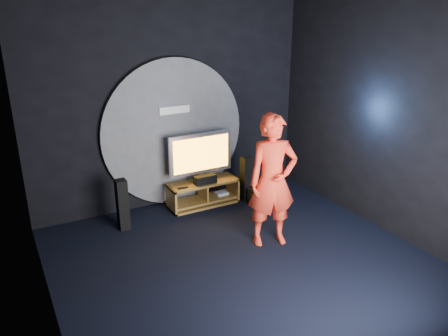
{
  "coord_description": "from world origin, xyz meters",
  "views": [
    {
      "loc": [
        -2.79,
        -4.46,
        3.36
      ],
      "look_at": [
        0.23,
        1.05,
        1.05
      ],
      "focal_mm": 35.0,
      "sensor_mm": 36.0,
      "label": 1
    }
  ],
  "objects_px": {
    "tv": "(201,155)",
    "tower_speaker_right": "(246,179)",
    "tower_speaker_left": "(122,205)",
    "player": "(273,181)",
    "subwoofer": "(258,197)",
    "media_console": "(204,195)"
  },
  "relations": [
    {
      "from": "subwoofer",
      "to": "player",
      "type": "xyz_separation_m",
      "value": [
        -0.54,
        -1.19,
        0.84
      ]
    },
    {
      "from": "media_console",
      "to": "tv",
      "type": "xyz_separation_m",
      "value": [
        -0.01,
        0.07,
        0.73
      ]
    },
    {
      "from": "tv",
      "to": "media_console",
      "type": "bearing_deg",
      "value": -83.53
    },
    {
      "from": "tv",
      "to": "tower_speaker_right",
      "type": "xyz_separation_m",
      "value": [
        0.78,
        -0.27,
        -0.51
      ]
    },
    {
      "from": "tv",
      "to": "player",
      "type": "height_order",
      "value": "player"
    },
    {
      "from": "media_console",
      "to": "tower_speaker_left",
      "type": "bearing_deg",
      "value": -172.38
    },
    {
      "from": "media_console",
      "to": "subwoofer",
      "type": "distance_m",
      "value": 0.98
    },
    {
      "from": "media_console",
      "to": "tower_speaker_right",
      "type": "relative_size",
      "value": 1.51
    },
    {
      "from": "tv",
      "to": "tower_speaker_left",
      "type": "relative_size",
      "value": 1.41
    },
    {
      "from": "player",
      "to": "tower_speaker_left",
      "type": "bearing_deg",
      "value": 156.85
    },
    {
      "from": "tower_speaker_right",
      "to": "subwoofer",
      "type": "height_order",
      "value": "tower_speaker_right"
    },
    {
      "from": "subwoofer",
      "to": "player",
      "type": "height_order",
      "value": "player"
    },
    {
      "from": "tv",
      "to": "player",
      "type": "xyz_separation_m",
      "value": [
        0.31,
        -1.76,
        0.07
      ]
    },
    {
      "from": "tower_speaker_left",
      "to": "tower_speaker_right",
      "type": "distance_m",
      "value": 2.3
    },
    {
      "from": "media_console",
      "to": "subwoofer",
      "type": "xyz_separation_m",
      "value": [
        0.84,
        -0.5,
        -0.04
      ]
    },
    {
      "from": "tower_speaker_left",
      "to": "tower_speaker_right",
      "type": "height_order",
      "value": "same"
    },
    {
      "from": "tower_speaker_left",
      "to": "media_console",
      "type": "bearing_deg",
      "value": 7.62
    },
    {
      "from": "tower_speaker_right",
      "to": "subwoofer",
      "type": "distance_m",
      "value": 0.41
    },
    {
      "from": "tv",
      "to": "subwoofer",
      "type": "xyz_separation_m",
      "value": [
        0.85,
        -0.57,
        -0.77
      ]
    },
    {
      "from": "media_console",
      "to": "player",
      "type": "distance_m",
      "value": 1.9
    },
    {
      "from": "tv",
      "to": "tower_speaker_right",
      "type": "bearing_deg",
      "value": -19.13
    },
    {
      "from": "tower_speaker_left",
      "to": "tower_speaker_right",
      "type": "bearing_deg",
      "value": 0.04
    }
  ]
}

